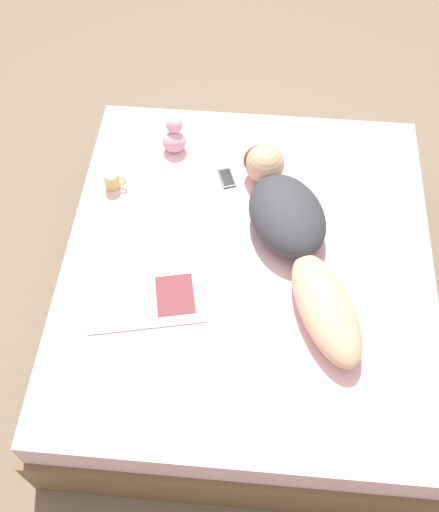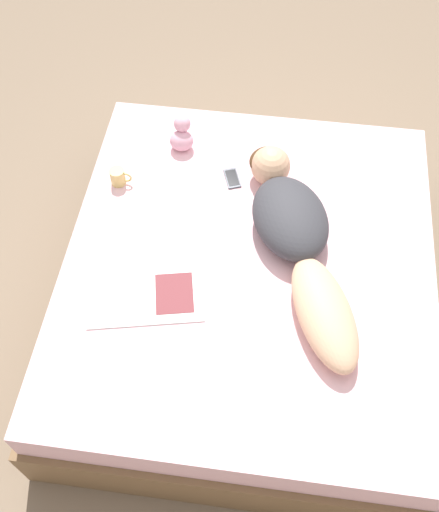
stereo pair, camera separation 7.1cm
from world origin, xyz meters
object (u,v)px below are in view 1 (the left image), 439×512
open_magazine (149,298)px  coffee_mug (113,180)px  person (295,231)px  cell_phone (228,178)px

open_magazine → coffee_mug: 0.70m
person → cell_phone: person is taller
cell_phone → person: bearing=-67.8°
coffee_mug → cell_phone: (0.57, 0.10, -0.04)m
person → coffee_mug: 0.96m
coffee_mug → cell_phone: size_ratio=0.76×
coffee_mug → open_magazine: bearing=-66.9°
person → open_magazine: size_ratio=2.18×
open_magazine → coffee_mug: (-0.27, 0.64, 0.04)m
person → coffee_mug: (-0.91, 0.28, -0.04)m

